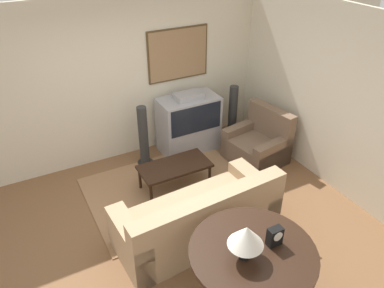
% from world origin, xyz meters
% --- Properties ---
extents(ground_plane, '(12.00, 12.00, 0.00)m').
position_xyz_m(ground_plane, '(0.00, 0.00, 0.00)').
color(ground_plane, brown).
extents(wall_back, '(12.00, 0.10, 2.70)m').
position_xyz_m(wall_back, '(0.02, 2.13, 1.36)').
color(wall_back, beige).
rests_on(wall_back, ground_plane).
extents(wall_right, '(0.06, 12.00, 2.70)m').
position_xyz_m(wall_right, '(2.63, 0.00, 1.35)').
color(wall_right, beige).
rests_on(wall_right, ground_plane).
extents(area_rug, '(2.43, 1.85, 0.01)m').
position_xyz_m(area_rug, '(0.31, 0.78, 0.01)').
color(area_rug, '#99704C').
rests_on(area_rug, ground_plane).
extents(tv, '(1.04, 0.57, 1.09)m').
position_xyz_m(tv, '(1.14, 1.71, 0.51)').
color(tv, '#9E9EA3').
rests_on(tv, ground_plane).
extents(couch, '(2.16, 1.01, 0.88)m').
position_xyz_m(couch, '(0.23, -0.29, 0.31)').
color(couch, tan).
rests_on(couch, ground_plane).
extents(armchair, '(0.94, 1.03, 0.90)m').
position_xyz_m(armchair, '(2.03, 0.85, 0.29)').
color(armchair, brown).
rests_on(armchair, ground_plane).
extents(coffee_table, '(1.08, 0.54, 0.41)m').
position_xyz_m(coffee_table, '(0.42, 0.81, 0.37)').
color(coffee_table, black).
rests_on(coffee_table, ground_plane).
extents(console_table, '(1.29, 1.29, 0.82)m').
position_xyz_m(console_table, '(0.22, -1.42, 0.75)').
color(console_table, black).
rests_on(console_table, ground_plane).
extents(table_lamp, '(0.35, 0.35, 0.39)m').
position_xyz_m(table_lamp, '(0.09, -1.44, 1.10)').
color(table_lamp, black).
rests_on(table_lamp, console_table).
extents(mantel_clock, '(0.15, 0.10, 0.21)m').
position_xyz_m(mantel_clock, '(0.45, -1.44, 0.92)').
color(mantel_clock, black).
rests_on(mantel_clock, console_table).
extents(speaker_tower_left, '(0.27, 0.27, 1.06)m').
position_xyz_m(speaker_tower_left, '(0.26, 1.65, 0.50)').
color(speaker_tower_left, black).
rests_on(speaker_tower_left, ground_plane).
extents(speaker_tower_right, '(0.27, 0.27, 1.06)m').
position_xyz_m(speaker_tower_right, '(2.02, 1.65, 0.50)').
color(speaker_tower_right, black).
rests_on(speaker_tower_right, ground_plane).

